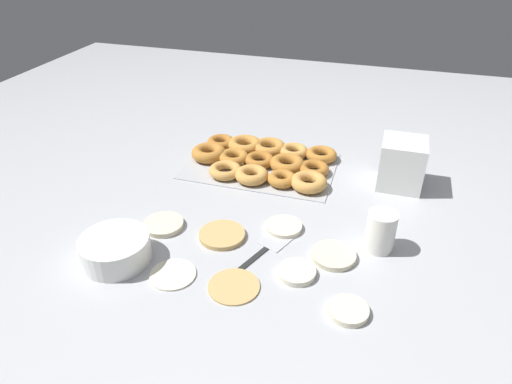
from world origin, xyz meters
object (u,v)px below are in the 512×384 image
Objects in this scene: pancake_2 at (297,272)px; pancake_5 at (173,274)px; pancake_1 at (164,225)px; donut_tray at (263,160)px; container_stack at (402,163)px; pancake_6 at (284,228)px; pancake_7 at (348,311)px; batter_bowl at (115,249)px; spatula at (273,242)px; pancake_4 at (222,235)px; pancake_3 at (334,255)px; pancake_0 at (235,286)px; paper_cup at (381,231)px.

pancake_5 is (0.26, 0.08, -0.00)m from pancake_2.
pancake_1 reaches higher than pancake_5.
container_stack reaches higher than donut_tray.
pancake_6 is 0.30m from pancake_7.
pancake_6 is 0.58× the size of batter_bowl.
pancake_1 is 1.23× the size of pancake_7.
pancake_7 is at bearing 129.58° from pancake_6.
pancake_5 is at bearing 155.46° from spatula.
pancake_1 reaches higher than spatula.
pancake_1 is 0.64× the size of batter_bowl.
container_stack is at bearing -136.39° from pancake_4.
pancake_4 and pancake_6 have the same top height.
pancake_3 reaches higher than spatula.
pancake_6 is at bearing -165.40° from pancake_1.
pancake_0 is 0.71× the size of batter_bowl.
pancake_1 and pancake_3 have the same top height.
pancake_5 is at bearing 122.86° from pancake_1.
pancake_5 is at bearing 1.67° from pancake_0.
pancake_3 reaches higher than pancake_5.
donut_tray reaches higher than pancake_6.
donut_tray is at bearing 41.83° from spatula.
pancake_5 is (-0.10, 0.16, -0.00)m from pancake_1.
donut_tray is at bearing -65.17° from pancake_2.
spatula is at bearing -40.29° from pancake_7.
pancake_2 is at bearing -32.97° from pancake_7.
pancake_4 is at bearing 117.36° from spatula.
pancake_5 is 0.65× the size of batter_bowl.
pancake_1 is at bearing -11.67° from pancake_2.
pancake_1 is 0.46× the size of spatula.
donut_tray is at bearing -111.18° from pancake_1.
container_stack is (-0.42, -0.00, 0.05)m from donut_tray.
pancake_0 is at bearing -0.54° from pancake_7.
container_stack is (-0.41, -0.39, 0.06)m from pancake_4.
container_stack is at bearing -130.07° from pancake_5.
pancake_7 is at bearing 79.76° from paper_cup.
pancake_2 reaches higher than pancake_4.
pancake_1 is 0.52m from pancake_7.
pancake_2 is 0.60× the size of container_stack.
pancake_2 is 0.11m from pancake_3.
pancake_2 is (-0.12, -0.08, 0.00)m from pancake_0.
donut_tray is 2.08× the size of spatula.
container_stack reaches higher than batter_bowl.
paper_cup reaches higher than batter_bowl.
container_stack is at bearing -113.16° from pancake_2.
pancake_7 is 0.37× the size of spatula.
pancake_3 is (-0.44, -0.01, -0.00)m from pancake_1.
pancake_4 is 0.57m from container_stack.
pancake_7 is at bearing 179.46° from pancake_0.
paper_cup reaches higher than pancake_3.
pancake_4 is at bearing -178.40° from pancake_1.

